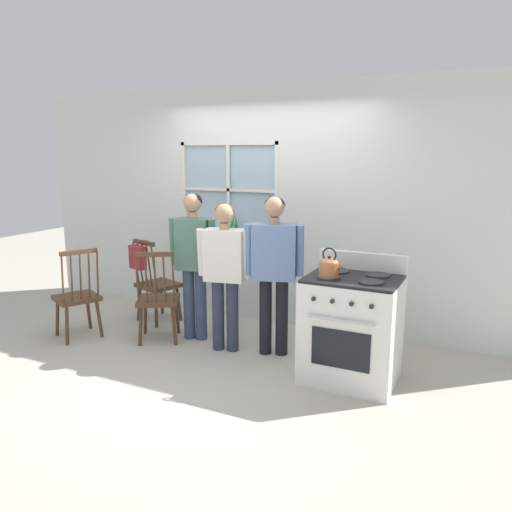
{
  "coord_description": "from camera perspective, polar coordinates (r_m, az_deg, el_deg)",
  "views": [
    {
      "loc": [
        2.34,
        -3.77,
        1.96
      ],
      "look_at": [
        0.35,
        0.35,
        1.0
      ],
      "focal_mm": 35.0,
      "sensor_mm": 36.0,
      "label": 1
    }
  ],
  "objects": [
    {
      "name": "potted_plant",
      "position": [
        5.84,
        -2.47,
        2.99
      ],
      "size": [
        0.12,
        0.12,
        0.3
      ],
      "color": "beige",
      "rests_on": "wall_back"
    },
    {
      "name": "person_elderly_left",
      "position": [
        5.2,
        -7.13,
        0.17
      ],
      "size": [
        0.51,
        0.27,
        1.55
      ],
      "rotation": [
        0.0,
        0.0,
        0.2
      ],
      "color": "#384766",
      "rests_on": "ground_plane"
    },
    {
      "name": "person_teen_center",
      "position": [
        4.87,
        -3.6,
        -1.01
      ],
      "size": [
        0.55,
        0.28,
        1.47
      ],
      "rotation": [
        0.0,
        0.0,
        0.2
      ],
      "color": "#2D3347",
      "rests_on": "ground_plane"
    },
    {
      "name": "wall_back",
      "position": [
        5.7,
        1.77,
        5.56
      ],
      "size": [
        6.4,
        0.16,
        2.7
      ],
      "color": "silver",
      "rests_on": "ground_plane"
    },
    {
      "name": "ground_plane",
      "position": [
        4.85,
        -5.59,
        -12.04
      ],
      "size": [
        16.0,
        16.0,
        0.0
      ],
      "primitive_type": "plane",
      "color": "#B2AD9E"
    },
    {
      "name": "stove",
      "position": [
        4.41,
        10.86,
        -8.06
      ],
      "size": [
        0.78,
        0.68,
        1.08
      ],
      "color": "white",
      "rests_on": "ground_plane"
    },
    {
      "name": "kettle",
      "position": [
        4.18,
        8.36,
        -1.2
      ],
      "size": [
        0.21,
        0.17,
        0.25
      ],
      "color": "#A86638",
      "rests_on": "stove"
    },
    {
      "name": "person_adult_right",
      "position": [
        4.75,
        2.08,
        -0.64
      ],
      "size": [
        0.57,
        0.33,
        1.55
      ],
      "rotation": [
        0.0,
        0.0,
        0.31
      ],
      "color": "black",
      "rests_on": "ground_plane"
    },
    {
      "name": "chair_center_cluster",
      "position": [
        5.64,
        -19.74,
        -4.51
      ],
      "size": [
        0.54,
        0.55,
        0.98
      ],
      "rotation": [
        0.0,
        0.0,
        -2.03
      ],
      "color": "#4C331E",
      "rests_on": "ground_plane"
    },
    {
      "name": "handbag",
      "position": [
        5.73,
        -13.36,
        -0.07
      ],
      "size": [
        0.24,
        0.23,
        0.31
      ],
      "color": "maroon",
      "rests_on": "chair_by_window"
    },
    {
      "name": "chair_near_wall",
      "position": [
        5.33,
        -11.12,
        -4.97
      ],
      "size": [
        0.56,
        0.55,
        0.98
      ],
      "rotation": [
        0.0,
        0.0,
        -2.63
      ],
      "color": "#4C331E",
      "rests_on": "ground_plane"
    },
    {
      "name": "chair_by_window",
      "position": [
        5.94,
        -11.3,
        -3.24
      ],
      "size": [
        0.52,
        0.51,
        0.98
      ],
      "rotation": [
        0.0,
        0.0,
        2.83
      ],
      "color": "#4C331E",
      "rests_on": "ground_plane"
    }
  ]
}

